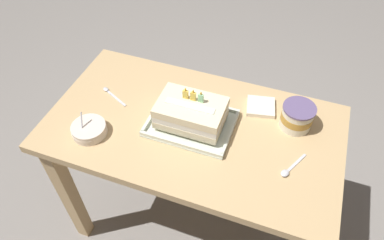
{
  "coord_description": "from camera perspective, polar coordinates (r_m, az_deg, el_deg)",
  "views": [
    {
      "loc": [
        0.31,
        -0.87,
        1.83
      ],
      "look_at": [
        -0.0,
        0.0,
        0.81
      ],
      "focal_mm": 33.4,
      "sensor_mm": 36.0,
      "label": 1
    }
  ],
  "objects": [
    {
      "name": "ground_plane",
      "position": [
        2.05,
        0.09,
        -15.46
      ],
      "size": [
        8.0,
        8.0,
        0.0
      ],
      "primitive_type": "plane",
      "color": "gray"
    },
    {
      "name": "dining_table",
      "position": [
        1.5,
        0.12,
        -4.18
      ],
      "size": [
        1.15,
        0.64,
        0.78
      ],
      "color": "tan",
      "rests_on": "ground_plane"
    },
    {
      "name": "foil_tray",
      "position": [
        1.4,
        -0.13,
        -0.57
      ],
      "size": [
        0.33,
        0.24,
        0.02
      ],
      "color": "silver",
      "rests_on": "dining_table"
    },
    {
      "name": "birthday_cake",
      "position": [
        1.35,
        -0.13,
        1.25
      ],
      "size": [
        0.25,
        0.17,
        0.14
      ],
      "color": "beige",
      "rests_on": "foil_tray"
    },
    {
      "name": "bowl_stack",
      "position": [
        1.41,
        -16.11,
        -1.47
      ],
      "size": [
        0.13,
        0.13,
        0.09
      ],
      "color": "silver",
      "rests_on": "dining_table"
    },
    {
      "name": "ice_cream_tub",
      "position": [
        1.42,
        16.44,
        0.54
      ],
      "size": [
        0.13,
        0.13,
        0.1
      ],
      "color": "silver",
      "rests_on": "dining_table"
    },
    {
      "name": "serving_spoon_near_tray",
      "position": [
        1.3,
        14.98,
        -7.87
      ],
      "size": [
        0.08,
        0.13,
        0.01
      ],
      "color": "silver",
      "rests_on": "dining_table"
    },
    {
      "name": "serving_spoon_by_bowls",
      "position": [
        1.56,
        -12.96,
        4.25
      ],
      "size": [
        0.14,
        0.08,
        0.01
      ],
      "color": "silver",
      "rests_on": "dining_table"
    },
    {
      "name": "napkin_pile",
      "position": [
        1.48,
        10.91,
        2.1
      ],
      "size": [
        0.13,
        0.13,
        0.02
      ],
      "color": "silver",
      "rests_on": "dining_table"
    }
  ]
}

